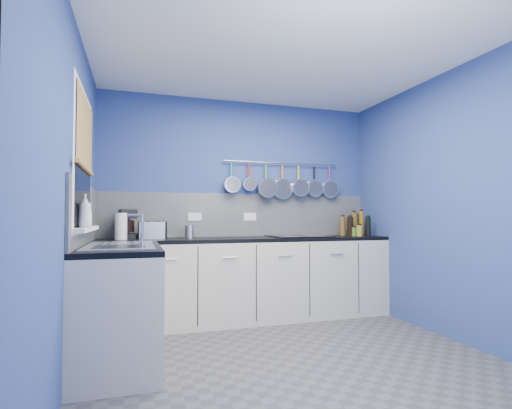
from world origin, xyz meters
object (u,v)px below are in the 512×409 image
coffee_maker (128,224)px  toaster (152,230)px  soap_bottle_a (85,211)px  soap_bottle_b (86,216)px  hob (298,236)px  paper_towel (121,226)px  canister (190,232)px

coffee_maker → toaster: size_ratio=1.12×
soap_bottle_a → soap_bottle_b: soap_bottle_a is taller
soap_bottle_a → toaster: 1.33m
soap_bottle_a → hob: (2.13, 1.14, -0.26)m
coffee_maker → toaster: coffee_maker is taller
paper_towel → canister: size_ratio=1.91×
toaster → coffee_maker: bearing=168.5°
paper_towel → canister: (0.69, 0.04, -0.06)m
soap_bottle_a → coffee_maker: size_ratio=0.79×
soap_bottle_a → toaster: soap_bottle_a is taller
soap_bottle_a → hob: soap_bottle_a is taller
paper_towel → soap_bottle_a: bearing=-100.1°
canister → hob: canister is taller
toaster → canister: (0.38, -0.04, -0.02)m
canister → toaster: bearing=174.2°
coffee_maker → hob: (1.87, -0.12, -0.15)m
toaster → hob: 1.62m
coffee_maker → toaster: (0.25, -0.04, -0.07)m
soap_bottle_a → soap_bottle_b: (0.00, 0.05, -0.03)m
soap_bottle_b → hob: 2.40m
soap_bottle_a → coffee_maker: (0.26, 1.26, -0.12)m
canister → paper_towel: bearing=-176.4°
coffee_maker → canister: (0.63, -0.08, -0.08)m
toaster → canister: bearing=-8.7°
paper_towel → coffee_maker: 0.14m
soap_bottle_a → soap_bottle_b: bearing=90.0°
canister → hob: bearing=-1.9°
soap_bottle_b → canister: (0.89, 1.13, -0.17)m
soap_bottle_b → toaster: (0.51, 1.17, -0.15)m
toaster → hob: (1.62, -0.08, -0.08)m
soap_bottle_b → paper_towel: 1.11m
soap_bottle_a → paper_towel: soap_bottle_a is taller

